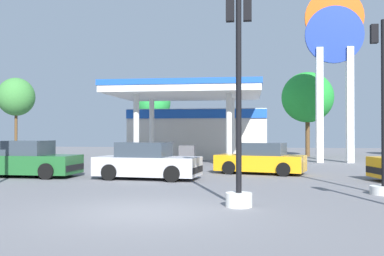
# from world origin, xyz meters

# --- Properties ---
(ground_plane) EXTENTS (90.00, 90.00, 0.00)m
(ground_plane) POSITION_xyz_m (0.00, 0.00, 0.00)
(ground_plane) COLOR slate
(ground_plane) RESTS_ON ground
(gas_station) EXTENTS (9.47, 13.17, 4.62)m
(gas_station) POSITION_xyz_m (-1.37, 20.90, 2.15)
(gas_station) COLOR beige
(gas_station) RESTS_ON ground
(station_pole_sign) EXTENTS (3.56, 0.56, 10.77)m
(station_pole_sign) POSITION_xyz_m (7.45, 18.03, 6.71)
(station_pole_sign) COLOR white
(station_pole_sign) RESTS_ON ground
(car_0) EXTENTS (4.28, 2.24, 1.47)m
(car_0) POSITION_xyz_m (-1.76, 7.13, 0.67)
(car_0) COLOR black
(car_0) RESTS_ON ground
(car_2) EXTENTS (4.19, 2.60, 1.40)m
(car_2) POSITION_xyz_m (2.77, 9.96, 0.63)
(car_2) COLOR black
(car_2) RESTS_ON ground
(car_4) EXTENTS (4.29, 2.06, 1.51)m
(car_4) POSITION_xyz_m (-6.96, 7.31, 0.69)
(car_4) COLOR black
(car_4) RESTS_ON ground
(traffic_signal_0) EXTENTS (0.66, 0.69, 5.34)m
(traffic_signal_0) POSITION_xyz_m (2.05, 1.08, 2.01)
(traffic_signal_0) COLOR silver
(traffic_signal_0) RESTS_ON ground
(traffic_signal_1) EXTENTS (0.82, 0.82, 5.23)m
(traffic_signal_1) POSITION_xyz_m (6.26, 3.82, 1.52)
(traffic_signal_1) COLOR silver
(traffic_signal_1) RESTS_ON ground
(tree_0) EXTENTS (3.08, 3.08, 6.47)m
(tree_0) POSITION_xyz_m (-17.31, 24.57, 4.85)
(tree_0) COLOR brown
(tree_0) RESTS_ON ground
(tree_1) EXTENTS (3.09, 3.09, 6.10)m
(tree_1) POSITION_xyz_m (-6.05, 26.70, 4.39)
(tree_1) COLOR brown
(tree_1) RESTS_ON ground
(tree_2) EXTENTS (3.97, 3.97, 6.54)m
(tree_2) POSITION_xyz_m (6.67, 24.86, 4.57)
(tree_2) COLOR brown
(tree_2) RESTS_ON ground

